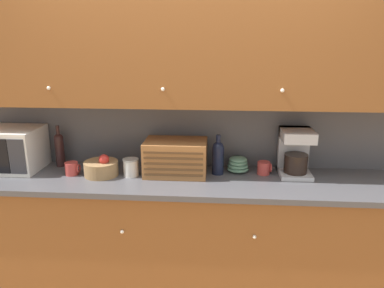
% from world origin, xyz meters
% --- Properties ---
extents(ground_plane, '(24.00, 24.00, 0.00)m').
position_xyz_m(ground_plane, '(0.00, 0.00, 0.00)').
color(ground_plane, '#9E754C').
extents(wall_back, '(5.96, 0.06, 2.60)m').
position_xyz_m(wall_back, '(0.00, 0.03, 1.30)').
color(wall_back, silver).
rests_on(wall_back, ground_plane).
extents(counter_unit, '(3.58, 0.64, 0.91)m').
position_xyz_m(counter_unit, '(0.00, -0.30, 0.46)').
color(counter_unit, brown).
rests_on(counter_unit, ground_plane).
extents(backsplash_panel, '(3.56, 0.01, 0.51)m').
position_xyz_m(backsplash_panel, '(0.00, -0.01, 1.17)').
color(backsplash_panel, '#4C4C51').
rests_on(backsplash_panel, counter_unit).
extents(upper_cabinets, '(3.56, 0.38, 0.77)m').
position_xyz_m(upper_cabinets, '(0.16, -0.18, 1.81)').
color(upper_cabinets, brown).
rests_on(upper_cabinets, backsplash_panel).
extents(microwave, '(0.54, 0.37, 0.32)m').
position_xyz_m(microwave, '(-1.44, -0.21, 1.08)').
color(microwave, silver).
rests_on(microwave, counter_unit).
extents(wine_bottle, '(0.07, 0.07, 0.33)m').
position_xyz_m(wine_bottle, '(-1.05, -0.11, 1.06)').
color(wine_bottle, black).
rests_on(wine_bottle, counter_unit).
extents(mug_blue_second, '(0.11, 0.09, 0.10)m').
position_xyz_m(mug_blue_second, '(-0.89, -0.30, 0.96)').
color(mug_blue_second, '#B73D38').
rests_on(mug_blue_second, counter_unit).
extents(fruit_basket, '(0.25, 0.25, 0.17)m').
position_xyz_m(fruit_basket, '(-0.67, -0.30, 0.97)').
color(fruit_basket, '#937047').
rests_on(fruit_basket, counter_unit).
extents(storage_canister, '(0.12, 0.12, 0.13)m').
position_xyz_m(storage_canister, '(-0.45, -0.29, 0.98)').
color(storage_canister, silver).
rests_on(storage_canister, counter_unit).
extents(bread_box, '(0.46, 0.30, 0.26)m').
position_xyz_m(bread_box, '(-0.12, -0.22, 1.04)').
color(bread_box, '#996033').
rests_on(bread_box, counter_unit).
extents(second_wine_bottle, '(0.09, 0.09, 0.30)m').
position_xyz_m(second_wine_bottle, '(0.19, -0.20, 1.05)').
color(second_wine_bottle, black).
rests_on(second_wine_bottle, counter_unit).
extents(bowl_stack_on_counter, '(0.17, 0.17, 0.12)m').
position_xyz_m(bowl_stack_on_counter, '(0.34, -0.14, 0.97)').
color(bowl_stack_on_counter, slate).
rests_on(bowl_stack_on_counter, counter_unit).
extents(mug, '(0.11, 0.09, 0.10)m').
position_xyz_m(mug, '(0.54, -0.18, 0.96)').
color(mug, '#B73D38').
rests_on(mug, counter_unit).
extents(coffee_maker, '(0.23, 0.27, 0.35)m').
position_xyz_m(coffee_maker, '(0.76, -0.16, 1.09)').
color(coffee_maker, '#B7B7BC').
rests_on(coffee_maker, counter_unit).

